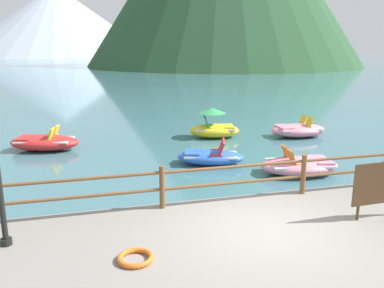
% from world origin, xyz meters
% --- Properties ---
extents(ground_plane, '(200.00, 200.00, 0.00)m').
position_xyz_m(ground_plane, '(0.00, 40.00, 0.00)').
color(ground_plane, '#3D6B75').
extents(dock_railing, '(23.92, 0.12, 0.95)m').
position_xyz_m(dock_railing, '(-0.00, 1.55, 0.97)').
color(dock_railing, brown).
rests_on(dock_railing, promenade_dock).
extents(sign_board, '(1.18, 0.10, 1.19)m').
position_xyz_m(sign_board, '(2.42, -0.07, 1.13)').
color(sign_board, beige).
rests_on(sign_board, promenade_dock).
extents(life_ring, '(0.61, 0.61, 0.09)m').
position_xyz_m(life_ring, '(-2.54, -0.48, 0.45)').
color(life_ring, orange).
rests_on(life_ring, promenade_dock).
extents(pedal_boat_0, '(2.46, 1.75, 0.82)m').
position_xyz_m(pedal_boat_0, '(0.69, 5.66, 0.25)').
color(pedal_boat_0, blue).
rests_on(pedal_boat_0, ground).
extents(pedal_boat_1, '(2.47, 1.44, 0.88)m').
position_xyz_m(pedal_boat_1, '(5.56, 8.58, 0.29)').
color(pedal_boat_1, pink).
rests_on(pedal_boat_1, ground).
extents(pedal_boat_4, '(2.32, 1.63, 1.27)m').
position_xyz_m(pedal_boat_4, '(2.02, 9.37, 0.44)').
color(pedal_boat_4, yellow).
rests_on(pedal_boat_4, ground).
extents(pedal_boat_5, '(2.79, 1.90, 0.90)m').
position_xyz_m(pedal_boat_5, '(-4.80, 8.98, 0.31)').
color(pedal_boat_5, red).
rests_on(pedal_boat_5, ground).
extents(pedal_boat_6, '(2.60, 1.77, 0.85)m').
position_xyz_m(pedal_boat_6, '(3.03, 3.98, 0.27)').
color(pedal_boat_6, pink).
rests_on(pedal_boat_6, ground).
extents(distant_peak, '(67.19, 67.19, 23.43)m').
position_xyz_m(distant_peak, '(-11.45, 142.91, 11.71)').
color(distant_peak, '#A8B2C1').
rests_on(distant_peak, ground).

